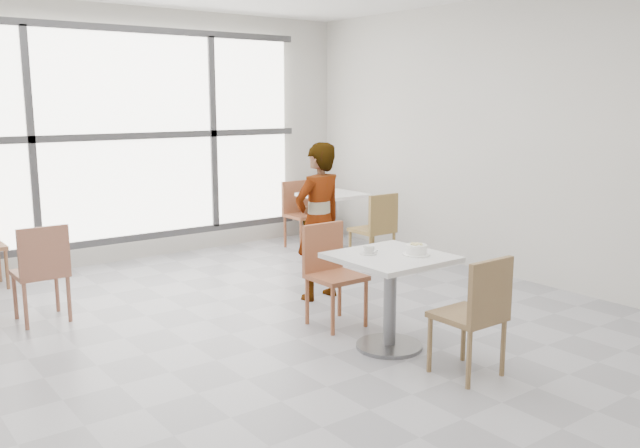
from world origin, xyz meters
TOP-DOWN VIEW (x-y plane):
  - floor at (0.00, 0.00)m, footprint 7.00×7.00m
  - wall_back at (0.00, 3.50)m, footprint 6.00×0.00m
  - wall_right at (3.00, 0.00)m, footprint 0.00×7.00m
  - window at (0.00, 3.44)m, footprint 4.60×0.07m
  - main_table at (0.46, -0.59)m, footprint 0.80×0.80m
  - chair_near at (0.55, -1.38)m, footprint 0.42×0.42m
  - chair_far at (0.46, 0.16)m, footprint 0.42×0.42m
  - oatmeal_bowl at (0.61, -0.71)m, footprint 0.21×0.21m
  - coffee_cup at (0.34, -0.47)m, footprint 0.16×0.13m
  - person at (0.83, 0.82)m, footprint 0.59×0.42m
  - bg_table_right at (2.23, 2.37)m, footprint 0.70×0.70m
  - bg_chair_left_near at (-1.52, 1.67)m, footprint 0.42×0.42m
  - bg_chair_right_near at (2.10, 1.39)m, footprint 0.42×0.42m
  - bg_chair_right_far at (2.04, 2.83)m, footprint 0.42×0.42m
  - plant_right at (2.58, 3.20)m, footprint 0.54×0.54m

SIDE VIEW (x-z plane):
  - floor at x=0.00m, z-range 0.00..0.00m
  - plant_right at x=2.58m, z-range 0.00..0.74m
  - bg_table_right at x=2.23m, z-range 0.11..0.86m
  - chair_near at x=0.55m, z-range 0.07..0.94m
  - chair_far at x=0.46m, z-range 0.07..0.94m
  - bg_chair_left_near at x=-1.52m, z-range 0.07..0.94m
  - bg_chair_right_near at x=2.10m, z-range 0.07..0.94m
  - bg_chair_right_far at x=2.04m, z-range 0.07..0.94m
  - main_table at x=0.46m, z-range 0.15..0.90m
  - person at x=0.83m, z-range 0.00..1.53m
  - coffee_cup at x=0.34m, z-range 0.75..0.81m
  - oatmeal_bowl at x=0.61m, z-range 0.75..0.84m
  - window at x=0.00m, z-range 0.24..2.76m
  - wall_back at x=0.00m, z-range -1.50..4.50m
  - wall_right at x=3.00m, z-range -2.00..5.00m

